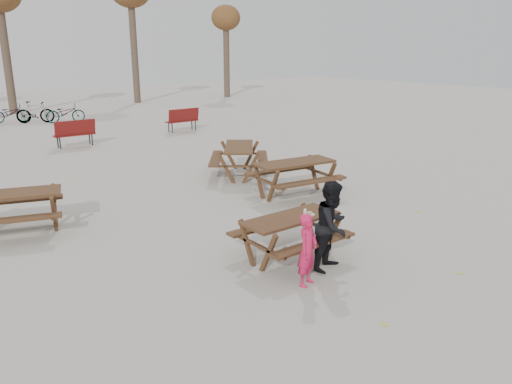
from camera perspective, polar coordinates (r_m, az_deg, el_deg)
ground at (r=9.13m, az=3.90°, el=-7.43°), size 80.00×80.00×0.00m
main_picnic_table at (r=8.91m, az=3.97°, el=-3.98°), size 1.80×1.45×0.78m
food_tray at (r=8.91m, az=6.08°, el=-2.64°), size 0.18×0.11×0.03m
bread_roll at (r=8.90m, az=6.09°, el=-2.38°), size 0.14×0.06×0.05m
soda_bottle at (r=8.79m, az=5.63°, el=-2.53°), size 0.07×0.07×0.17m
child at (r=7.94m, az=5.91°, el=-6.61°), size 0.51×0.42×1.18m
adult at (r=8.50m, az=8.72°, el=-3.82°), size 0.89×0.78×1.55m
picnic_table_east at (r=12.72m, az=4.41°, el=1.56°), size 2.25×1.91×0.88m
picnic_table_north at (r=11.24m, az=-26.26°, el=-2.19°), size 2.39×2.14×0.86m
picnic_table_far at (r=14.65m, az=-1.94°, el=3.59°), size 2.56×2.64×0.88m
park_bench_row at (r=19.87m, az=-24.93°, el=5.68°), size 14.12×1.39×1.03m
fallen_leaves at (r=11.25m, az=-2.70°, el=-2.74°), size 11.00×11.00×0.01m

